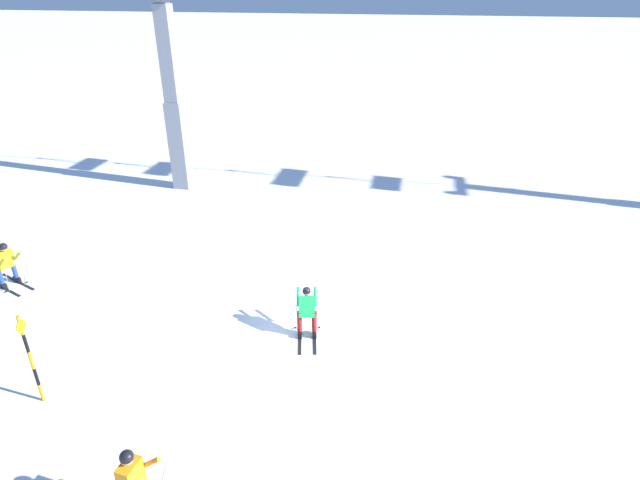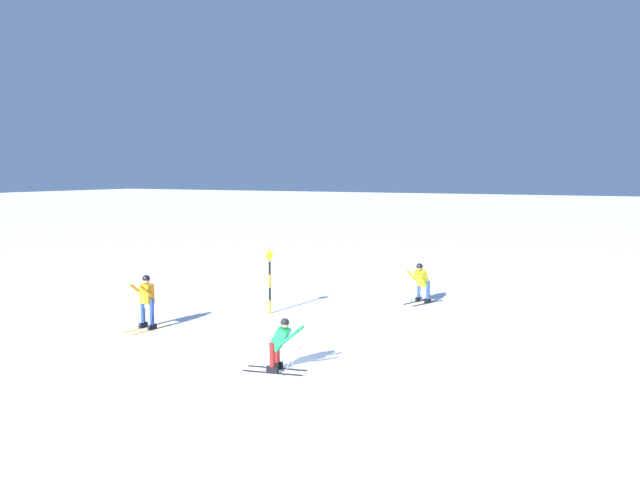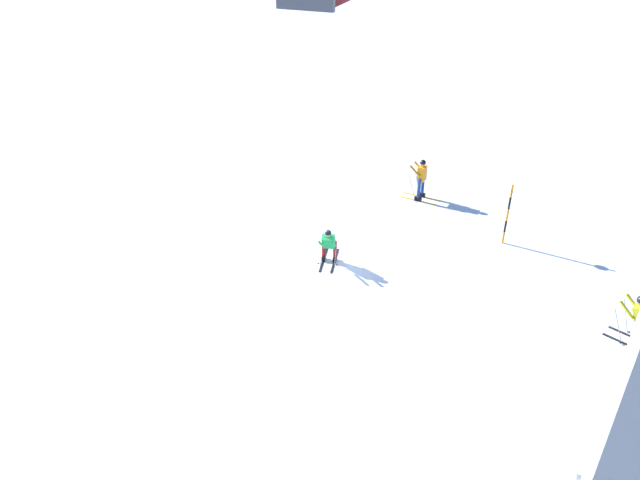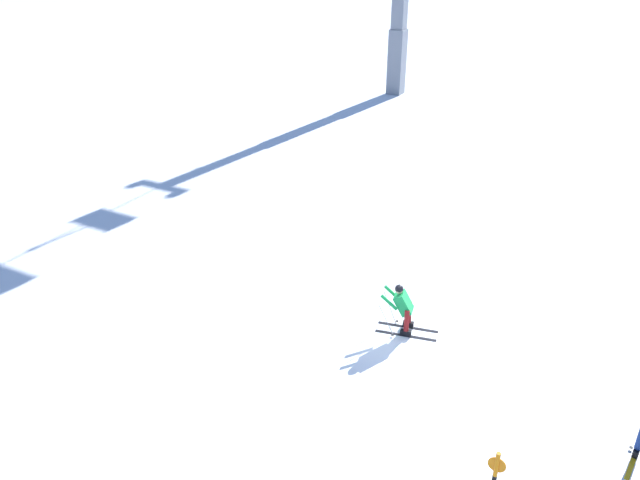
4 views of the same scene
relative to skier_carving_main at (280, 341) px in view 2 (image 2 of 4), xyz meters
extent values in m
plane|color=white|center=(-0.15, 0.10, -0.76)|extent=(260.00, 260.00, 0.00)
cube|color=black|center=(-0.16, -0.18, -0.75)|extent=(0.41, 1.55, 0.01)
cube|color=black|center=(-0.16, -0.18, -0.67)|extent=(0.17, 0.30, 0.16)
cylinder|color=maroon|center=(-0.16, -0.18, -0.28)|extent=(0.13, 0.13, 0.60)
cube|color=black|center=(0.22, -0.10, -0.75)|extent=(0.41, 1.55, 0.01)
cube|color=black|center=(0.22, -0.10, -0.67)|extent=(0.17, 0.30, 0.16)
cylinder|color=maroon|center=(0.22, -0.10, -0.28)|extent=(0.13, 0.13, 0.60)
cube|color=green|center=(0.00, -0.01, 0.09)|extent=(0.51, 0.57, 0.61)
sphere|color=tan|center=(-0.03, 0.13, 0.45)|extent=(0.20, 0.20, 0.20)
sphere|color=black|center=(-0.03, 0.13, 0.49)|extent=(0.22, 0.22, 0.22)
cylinder|color=green|center=(-0.29, 0.27, 0.19)|extent=(0.18, 0.46, 0.40)
cylinder|color=gray|center=(-0.34, 0.28, -0.36)|extent=(0.23, 0.44, 1.02)
cylinder|color=black|center=(-0.35, 0.10, -0.71)|extent=(0.07, 0.07, 0.01)
cylinder|color=green|center=(0.16, 0.37, 0.19)|extent=(0.18, 0.46, 0.40)
cylinder|color=gray|center=(0.20, 0.40, -0.36)|extent=(0.04, 0.48, 1.02)
cylinder|color=black|center=(0.28, 0.24, -0.71)|extent=(0.07, 0.07, 0.01)
cylinder|color=orange|center=(-5.34, -3.55, -0.53)|extent=(0.07, 0.07, 0.46)
cylinder|color=black|center=(-5.34, -3.55, -0.07)|extent=(0.07, 0.07, 0.46)
cylinder|color=orange|center=(-5.34, -3.55, 0.39)|extent=(0.07, 0.07, 0.46)
cylinder|color=black|center=(-5.34, -3.55, 0.85)|extent=(0.07, 0.07, 0.46)
cylinder|color=orange|center=(-5.34, -3.55, 1.31)|extent=(0.07, 0.07, 0.46)
cylinder|color=orange|center=(-5.33, -3.55, 1.29)|extent=(0.02, 0.28, 0.28)
cube|color=yellow|center=(-1.72, -5.65, -0.75)|extent=(1.56, 0.30, 0.01)
cube|color=black|center=(-1.72, -5.65, -0.67)|extent=(0.29, 0.15, 0.16)
cylinder|color=navy|center=(-1.72, -5.65, -0.17)|extent=(0.13, 0.13, 0.82)
cube|color=yellow|center=(-1.78, -6.08, -0.75)|extent=(1.56, 0.30, 0.01)
cube|color=black|center=(-1.78, -6.08, -0.67)|extent=(0.29, 0.15, 0.16)
cylinder|color=navy|center=(-1.78, -6.08, -0.17)|extent=(0.13, 0.13, 0.82)
cube|color=orange|center=(-1.75, -5.87, 0.37)|extent=(0.32, 0.45, 0.62)
sphere|color=tan|center=(-1.75, -5.87, 0.81)|extent=(0.22, 0.22, 0.22)
sphere|color=black|center=(-1.75, -5.87, 0.85)|extent=(0.24, 0.24, 0.24)
cylinder|color=orange|center=(-1.50, -5.67, 0.52)|extent=(0.50, 0.15, 0.44)
cylinder|color=gray|center=(-1.45, -5.63, -0.20)|extent=(0.40, 0.07, 1.17)
cylinder|color=black|center=(-1.62, -5.56, -0.71)|extent=(0.07, 0.07, 0.01)
cylinder|color=orange|center=(-1.56, -6.12, 0.52)|extent=(0.50, 0.15, 0.44)
cylinder|color=gray|center=(-1.53, -6.18, -0.20)|extent=(0.38, 0.17, 1.17)
cylinder|color=black|center=(-1.71, -6.20, -0.71)|extent=(0.07, 0.07, 0.01)
cube|color=black|center=(-9.46, 0.90, -0.75)|extent=(1.65, 0.75, 0.01)
cube|color=black|center=(-9.46, 0.90, -0.67)|extent=(0.30, 0.21, 0.16)
cylinder|color=navy|center=(-9.46, 0.90, -0.25)|extent=(0.13, 0.13, 0.67)
cube|color=black|center=(-9.63, 0.49, -0.75)|extent=(1.65, 0.75, 0.01)
cube|color=black|center=(-9.63, 0.49, -0.67)|extent=(0.30, 0.21, 0.16)
cylinder|color=navy|center=(-9.63, 0.49, -0.25)|extent=(0.13, 0.13, 0.67)
cube|color=gold|center=(-9.43, 0.65, 0.20)|extent=(0.61, 0.57, 0.67)
sphere|color=#997051|center=(-9.31, 0.60, 0.61)|extent=(0.22, 0.22, 0.22)
sphere|color=black|center=(-9.31, 0.60, 0.65)|extent=(0.24, 0.24, 0.24)
cylinder|color=gold|center=(-9.02, 0.73, 0.32)|extent=(0.50, 0.27, 0.44)
cylinder|color=gray|center=(-8.97, 0.76, -0.30)|extent=(0.47, 0.09, 1.16)
cylinder|color=black|center=(-9.11, 0.87, -0.71)|extent=(0.07, 0.07, 0.01)
cylinder|color=gold|center=(-9.20, 0.31, 0.32)|extent=(0.50, 0.27, 0.44)
cylinder|color=gray|center=(-9.18, 0.25, -0.30)|extent=(0.39, 0.30, 1.16)
cylinder|color=black|center=(-9.36, 0.27, -0.71)|extent=(0.07, 0.07, 0.01)
camera|label=1|loc=(2.44, -11.17, 7.82)|focal=29.41mm
camera|label=2|loc=(12.89, 7.60, 4.15)|focal=34.80mm
camera|label=3|loc=(-6.03, 15.86, 10.30)|focal=33.33mm
camera|label=4|loc=(-12.63, -4.43, 8.64)|focal=34.85mm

